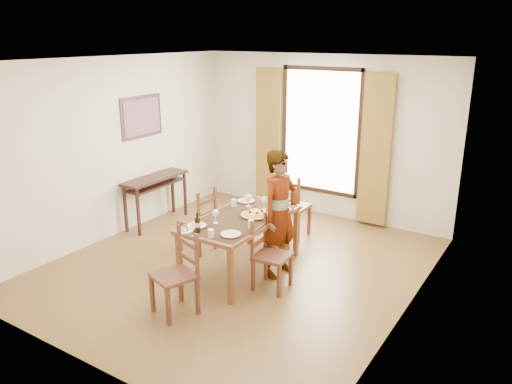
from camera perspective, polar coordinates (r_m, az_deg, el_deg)
The scene contains 22 objects.
ground at distance 6.84m, azimuth -2.08°, elevation -8.41°, with size 5.00×5.00×0.00m, color #452C15.
room_shell at distance 6.42m, azimuth -1.61°, elevation 4.50°, with size 4.60×5.10×2.74m.
console_table at distance 8.24m, azimuth -11.42°, elevation 0.96°, with size 0.38×1.20×0.80m.
dining_table at distance 6.45m, azimuth -1.69°, elevation -3.40°, with size 0.89×1.70×0.76m.
chair_west at distance 7.17m, azimuth -6.50°, elevation -3.41°, with size 0.43×0.43×0.95m.
chair_north at distance 7.62m, azimuth 4.11°, elevation -1.80°, with size 0.46×0.46×1.01m.
chair_south at distance 5.65m, azimuth -9.06°, elevation -9.42°, with size 0.54×0.54×0.97m.
chair_east at distance 6.11m, azimuth 1.58°, elevation -7.34°, with size 0.44×0.44×0.91m.
man at distance 6.32m, azimuth 2.76°, elevation -2.55°, with size 0.49×0.66×1.65m, color gray.
plate_sw at distance 6.13m, azimuth -6.81°, elevation -3.70°, with size 0.27×0.27×0.05m, color silver, non-canonical shape.
plate_se at distance 5.84m, azimuth -2.90°, elevation -4.70°, with size 0.27×0.27×0.05m, color silver, non-canonical shape.
plate_nw at distance 6.98m, azimuth -1.13°, elevation -0.90°, with size 0.27×0.27×0.05m, color silver, non-canonical shape.
plate_ne at distance 6.67m, azimuth 3.02°, elevation -1.81°, with size 0.27×0.27×0.05m, color silver, non-canonical shape.
pasta_platter at distance 6.42m, azimuth -0.09°, elevation -2.34°, with size 0.40×0.40×0.10m, color orange, non-canonical shape.
caprese_plate at distance 6.00m, azimuth -8.11°, elevation -4.31°, with size 0.20×0.20×0.04m, color silver, non-canonical shape.
wine_glass_a at distance 6.18m, azimuth -4.65°, elevation -2.80°, with size 0.08×0.08×0.18m, color white, non-canonical shape.
wine_glass_b at distance 6.65m, azimuth 0.92°, elevation -1.25°, with size 0.08×0.08×0.18m, color white, non-canonical shape.
wine_glass_c at distance 6.75m, azimuth -0.87°, elevation -0.96°, with size 0.08×0.08×0.18m, color white, non-canonical shape.
tumbler_a at distance 6.04m, azimuth -0.59°, elevation -3.68°, with size 0.07×0.07×0.10m, color silver.
tumbler_b at distance 6.78m, azimuth -2.57°, elevation -1.26°, with size 0.07×0.07×0.10m, color silver.
tumbler_c at distance 5.79m, azimuth -5.17°, elevation -4.72°, with size 0.07×0.07×0.10m, color silver.
wine_bottle at distance 5.92m, azimuth -6.71°, elevation -3.49°, with size 0.07×0.07×0.25m, color black, non-canonical shape.
Camera 1 is at (3.51, -5.03, 3.01)m, focal length 35.00 mm.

